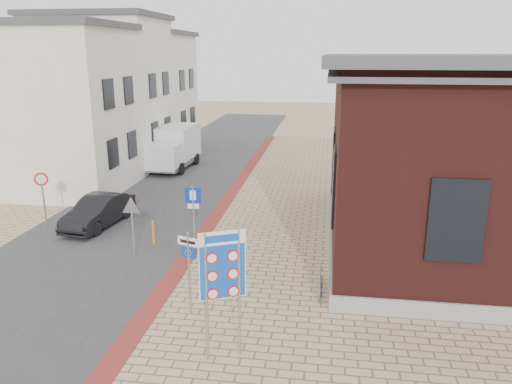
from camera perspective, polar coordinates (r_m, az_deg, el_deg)
The scene contains 16 objects.
ground at distance 13.68m, azimuth -4.45°, elevation -14.58°, with size 120.00×120.00×0.00m, color tan.
road_strip at distance 28.59m, azimuth -8.67°, elevation 1.61°, with size 7.00×60.00×0.02m, color #38383A.
curb_strip at distance 23.06m, azimuth -3.90°, elevation -1.66°, with size 0.60×40.00×0.02m, color maroon.
brick_building at distance 19.83m, azimuth 26.67°, elevation 4.15°, with size 13.00×13.00×6.80m.
townhouse_near at distance 27.35m, azimuth -22.13°, elevation 8.87°, with size 7.40×6.40×8.30m.
townhouse_mid at distance 32.62m, azimuth -16.91°, elevation 10.98°, with size 7.40×6.40×9.10m.
townhouse_far at distance 38.16m, azimuth -13.05°, elevation 11.24°, with size 7.40×6.40×8.30m.
bike_rack at distance 15.23m, azimuth 7.33°, elevation -10.24°, with size 0.08×1.80×0.60m.
sedan at distance 21.33m, azimuth -17.55°, elevation -2.12°, with size 1.32×3.80×1.25m, color black.
box_truck at distance 30.77m, azimuth -9.31°, elevation 5.06°, with size 2.27×4.93×2.53m.
border_sign at distance 11.24m, azimuth -3.87°, elevation -8.64°, with size 0.99×0.49×3.13m.
essen_sign at distance 13.42m, azimuth -7.68°, elevation -7.83°, with size 0.62×0.24×2.37m.
parking_sign at distance 17.43m, azimuth -7.17°, elevation -1.76°, with size 0.55×0.07×2.49m.
yield_sign at distance 17.50m, azimuth -14.01°, elevation -2.35°, with size 0.76×0.07×2.13m.
speed_sign at distance 21.68m, azimuth -23.20°, elevation 0.10°, with size 0.51×0.25×2.30m.
bollard at distance 18.77m, azimuth -11.63°, elevation -4.62°, with size 0.09×0.09×0.94m, color orange.
Camera 1 is at (2.71, -11.50, 6.90)m, focal length 35.00 mm.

